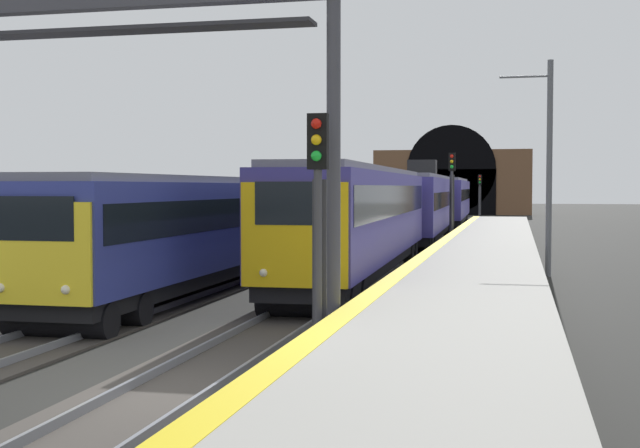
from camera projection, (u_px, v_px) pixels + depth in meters
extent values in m
plane|color=black|center=(170.00, 396.00, 13.64)|extent=(320.00, 320.00, 0.00)
cube|color=#9E9B93|center=(427.00, 379.00, 12.68)|extent=(112.00, 4.14, 1.01)
cube|color=yellow|center=(309.00, 340.00, 13.07)|extent=(112.00, 0.50, 0.01)
cube|color=#423D38|center=(170.00, 394.00, 13.64)|extent=(160.00, 2.83, 0.06)
cube|color=gray|center=(129.00, 386.00, 13.80)|extent=(160.00, 0.07, 0.15)
cube|color=gray|center=(211.00, 390.00, 13.47)|extent=(160.00, 0.07, 0.15)
cube|color=navy|center=(359.00, 214.00, 29.97)|extent=(19.82, 3.21, 2.91)
cube|color=black|center=(360.00, 200.00, 29.95)|extent=(19.03, 3.22, 1.03)
cube|color=slate|center=(360.00, 171.00, 29.91)|extent=(19.22, 2.79, 0.20)
cube|color=black|center=(359.00, 260.00, 30.05)|extent=(19.42, 2.87, 0.50)
cylinder|color=black|center=(306.00, 301.00, 21.66)|extent=(0.96, 2.55, 0.91)
cylinder|color=black|center=(321.00, 292.00, 23.42)|extent=(0.96, 2.55, 0.91)
cylinder|color=black|center=(384.00, 254.00, 36.70)|extent=(0.96, 2.55, 0.91)
cylinder|color=black|center=(389.00, 251.00, 38.46)|extent=(0.96, 2.55, 0.91)
cube|color=#E5B20F|center=(294.00, 235.00, 20.28)|extent=(0.18, 2.64, 2.54)
cube|color=black|center=(294.00, 203.00, 20.20)|extent=(0.09, 1.92, 1.05)
sphere|color=#F2EACC|center=(324.00, 274.00, 20.11)|extent=(0.20, 0.20, 0.20)
sphere|color=#F2EACC|center=(263.00, 273.00, 20.41)|extent=(0.20, 0.20, 0.20)
cube|color=navy|center=(422.00, 203.00, 49.78)|extent=(19.82, 3.21, 2.91)
cube|color=black|center=(422.00, 199.00, 49.77)|extent=(19.03, 3.22, 0.87)
cube|color=slate|center=(422.00, 177.00, 49.71)|extent=(19.22, 2.79, 0.20)
cube|color=black|center=(422.00, 231.00, 49.85)|extent=(19.42, 2.87, 0.50)
cylinder|color=black|center=(407.00, 246.00, 41.62)|extent=(0.96, 2.55, 0.91)
cylinder|color=black|center=(411.00, 244.00, 43.38)|extent=(0.96, 2.55, 0.91)
cylinder|color=black|center=(430.00, 231.00, 56.35)|extent=(0.96, 2.55, 0.91)
cylinder|color=black|center=(432.00, 229.00, 58.11)|extent=(0.96, 2.55, 0.91)
cube|color=navy|center=(449.00, 199.00, 69.58)|extent=(19.82, 3.21, 2.91)
cube|color=black|center=(449.00, 194.00, 69.57)|extent=(19.03, 3.22, 0.85)
cube|color=slate|center=(449.00, 180.00, 69.51)|extent=(19.22, 2.79, 0.20)
cube|color=black|center=(449.00, 218.00, 69.65)|extent=(19.42, 2.87, 0.50)
cylinder|color=black|center=(442.00, 227.00, 60.97)|extent=(0.96, 2.55, 0.91)
cylinder|color=black|center=(444.00, 226.00, 62.73)|extent=(0.96, 2.55, 0.91)
cylinder|color=black|center=(453.00, 219.00, 76.60)|extent=(0.96, 2.55, 0.91)
cylinder|color=black|center=(454.00, 218.00, 78.36)|extent=(0.96, 2.55, 0.91)
cube|color=black|center=(422.00, 168.00, 49.68)|extent=(1.34, 1.68, 0.90)
cube|color=navy|center=(194.00, 224.00, 26.73)|extent=(18.34, 2.89, 2.61)
cube|color=black|center=(194.00, 212.00, 26.71)|extent=(17.60, 2.91, 0.90)
cube|color=slate|center=(194.00, 180.00, 26.66)|extent=(17.78, 2.47, 0.20)
cube|color=black|center=(194.00, 271.00, 26.79)|extent=(17.97, 2.55, 0.47)
cylinder|color=black|center=(60.00, 320.00, 18.82)|extent=(0.86, 2.56, 0.84)
cylinder|color=black|center=(98.00, 308.00, 20.57)|extent=(0.86, 2.56, 0.84)
cylinder|color=black|center=(254.00, 262.00, 33.04)|extent=(0.86, 2.56, 0.84)
cylinder|color=black|center=(267.00, 259.00, 34.79)|extent=(0.86, 2.56, 0.84)
cube|color=yellow|center=(34.00, 254.00, 17.77)|extent=(0.14, 2.67, 2.18)
cube|color=black|center=(32.00, 219.00, 17.69)|extent=(0.05, 1.94, 0.94)
sphere|color=#F2EACC|center=(66.00, 290.00, 17.58)|extent=(0.20, 0.20, 0.20)
sphere|color=#F2EACC|center=(0.00, 288.00, 17.92)|extent=(0.20, 0.20, 0.20)
cube|color=navy|center=(325.00, 209.00, 44.99)|extent=(18.34, 2.89, 2.61)
cube|color=black|center=(325.00, 202.00, 44.97)|extent=(17.60, 2.91, 0.77)
cube|color=slate|center=(325.00, 183.00, 44.93)|extent=(17.78, 2.47, 0.20)
cube|color=black|center=(325.00, 237.00, 45.06)|extent=(17.97, 2.55, 0.47)
cylinder|color=black|center=(286.00, 254.00, 37.36)|extent=(0.86, 2.56, 0.84)
cylinder|color=black|center=(297.00, 251.00, 39.11)|extent=(0.86, 2.56, 0.84)
cylinder|color=black|center=(347.00, 236.00, 51.03)|extent=(0.86, 2.56, 0.84)
cylinder|color=black|center=(352.00, 234.00, 52.78)|extent=(0.86, 2.56, 0.84)
cube|color=black|center=(325.00, 172.00, 44.90)|extent=(1.31, 1.67, 0.90)
cylinder|color=#38383D|center=(318.00, 268.00, 15.96)|extent=(0.16, 0.16, 3.71)
cube|color=black|center=(318.00, 142.00, 15.85)|extent=(0.20, 0.38, 1.05)
cube|color=#38383D|center=(320.00, 267.00, 16.10)|extent=(0.04, 0.28, 3.34)
sphere|color=red|center=(316.00, 124.00, 15.71)|extent=(0.20, 0.20, 0.20)
sphere|color=yellow|center=(316.00, 140.00, 15.73)|extent=(0.20, 0.20, 0.20)
sphere|color=green|center=(316.00, 156.00, 15.74)|extent=(0.20, 0.20, 0.20)
cylinder|color=#38383D|center=(452.00, 208.00, 48.73)|extent=(0.16, 0.16, 4.29)
cube|color=black|center=(452.00, 162.00, 48.61)|extent=(0.20, 0.38, 1.05)
cube|color=#38383D|center=(452.00, 208.00, 48.87)|extent=(0.04, 0.28, 3.86)
sphere|color=red|center=(452.00, 156.00, 48.47)|extent=(0.20, 0.20, 0.20)
sphere|color=yellow|center=(452.00, 161.00, 48.48)|extent=(0.20, 0.20, 0.20)
sphere|color=green|center=(452.00, 167.00, 48.50)|extent=(0.20, 0.20, 0.20)
cylinder|color=#38383D|center=(480.00, 202.00, 85.62)|extent=(0.16, 0.16, 3.58)
cube|color=black|center=(480.00, 180.00, 85.52)|extent=(0.20, 0.38, 1.05)
cube|color=#38383D|center=(480.00, 202.00, 85.75)|extent=(0.04, 0.28, 3.22)
sphere|color=red|center=(480.00, 176.00, 85.37)|extent=(0.20, 0.20, 0.20)
sphere|color=yellow|center=(480.00, 179.00, 85.39)|extent=(0.20, 0.20, 0.20)
sphere|color=green|center=(480.00, 182.00, 85.40)|extent=(0.20, 0.20, 0.20)
cylinder|color=#3F3F47|center=(334.00, 178.00, 16.79)|extent=(0.28, 0.28, 7.12)
cube|color=#2D2D33|center=(140.00, 30.00, 17.60)|extent=(0.70, 7.46, 0.08)
cube|color=brown|center=(452.00, 182.00, 102.35)|extent=(2.03, 18.97, 7.85)
cube|color=black|center=(451.00, 192.00, 101.37)|extent=(0.12, 10.62, 5.49)
cylinder|color=black|center=(451.00, 169.00, 101.25)|extent=(0.12, 10.62, 10.62)
cylinder|color=#595B60|center=(549.00, 169.00, 31.67)|extent=(0.22, 0.22, 8.13)
cylinder|color=#595B60|center=(525.00, 77.00, 31.73)|extent=(0.08, 1.86, 0.08)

